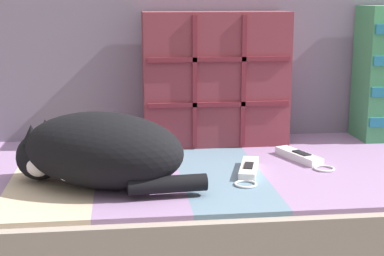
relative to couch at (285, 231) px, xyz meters
The scene contains 6 objects.
couch is the anchor object (origin of this frame).
sofa_backrest 0.54m from the couch, 90.00° to the left, with size 1.75×0.14×0.47m.
throw_pillow_quilted 0.44m from the couch, 130.97° to the left, with size 0.39×0.14×0.35m.
sleeping_cat 0.56m from the couch, 159.80° to the right, with size 0.41×0.32×0.16m.
game_remote_near 0.26m from the couch, 137.08° to the right, with size 0.10×0.20×0.02m.
game_remote_far 0.21m from the couch, 44.73° to the right, with size 0.11×0.20×0.02m.
Camera 1 is at (-0.40, -1.21, 0.77)m, focal length 55.00 mm.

